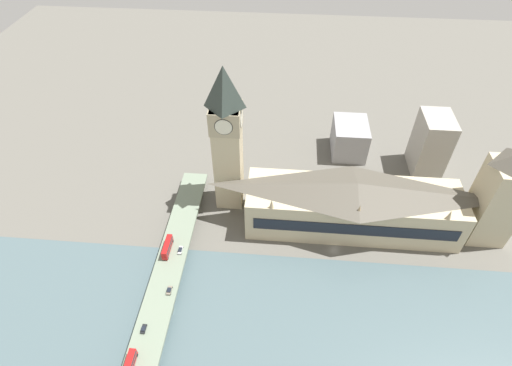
% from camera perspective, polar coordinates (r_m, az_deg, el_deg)
% --- Properties ---
extents(ground_plane, '(600.00, 600.00, 0.00)m').
position_cam_1_polar(ground_plane, '(199.42, 11.11, -9.40)').
color(ground_plane, '#605E56').
extents(river_water, '(64.75, 360.00, 0.30)m').
position_cam_1_polar(river_water, '(178.76, 11.84, -19.20)').
color(river_water, '#4C6066').
rests_on(river_water, ground_plane).
extents(parliament_hall, '(28.22, 103.37, 29.15)m').
position_cam_1_polar(parliament_hall, '(200.74, 13.65, -3.12)').
color(parliament_hall, '#C1B28E').
rests_on(parliament_hall, ground_plane).
extents(clock_tower, '(14.64, 14.64, 79.04)m').
position_cam_1_polar(clock_tower, '(190.55, -4.17, 6.43)').
color(clock_tower, '#C1B28E').
rests_on(clock_tower, ground_plane).
extents(victoria_tower, '(17.97, 17.97, 56.75)m').
position_cam_1_polar(victoria_tower, '(214.19, 31.46, -1.63)').
color(victoria_tower, '#C1B28E').
rests_on(victoria_tower, ground_plane).
extents(road_bridge, '(161.50, 13.21, 6.08)m').
position_cam_1_polar(road_bridge, '(178.87, -13.76, -16.50)').
color(road_bridge, '#5D6A59').
rests_on(road_bridge, ground_plane).
extents(double_decker_bus_lead, '(11.03, 2.59, 4.77)m').
position_cam_1_polar(double_decker_bus_lead, '(165.86, -17.67, -23.57)').
color(double_decker_bus_lead, red).
rests_on(double_decker_bus_lead, road_bridge).
extents(double_decker_bus_mid, '(11.67, 2.54, 5.05)m').
position_cam_1_polar(double_decker_bus_mid, '(190.30, -12.56, -8.88)').
color(double_decker_bus_mid, red).
rests_on(double_decker_bus_mid, road_bridge).
extents(car_southbound_lead, '(4.54, 1.83, 1.31)m').
position_cam_1_polar(car_southbound_lead, '(190.67, -10.76, -9.39)').
color(car_southbound_lead, silver).
rests_on(car_southbound_lead, road_bridge).
extents(car_southbound_mid, '(3.89, 1.80, 1.25)m').
position_cam_1_polar(car_southbound_mid, '(173.02, -15.77, -19.41)').
color(car_southbound_mid, black).
rests_on(car_southbound_mid, road_bridge).
extents(car_southbound_extra, '(4.15, 1.91, 1.39)m').
position_cam_1_polar(car_southbound_extra, '(179.30, -12.29, -14.76)').
color(car_southbound_extra, slate).
rests_on(car_southbound_extra, road_bridge).
extents(city_block_west, '(22.70, 16.48, 34.87)m').
position_cam_1_polar(city_block_west, '(247.10, 23.67, 5.16)').
color(city_block_west, '#A39E93').
rests_on(city_block_west, ground_plane).
extents(city_block_center, '(25.55, 19.97, 20.05)m').
position_cam_1_polar(city_block_center, '(249.38, 13.19, 6.25)').
color(city_block_center, '#939399').
rests_on(city_block_center, ground_plane).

